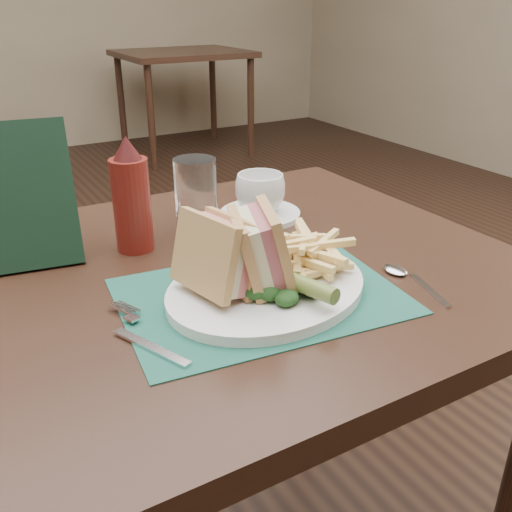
{
  "coord_description": "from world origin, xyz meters",
  "views": [
    {
      "loc": [
        -0.35,
        -1.21,
        1.13
      ],
      "look_at": [
        0.01,
        -0.58,
        0.8
      ],
      "focal_mm": 40.0,
      "sensor_mm": 36.0,
      "label": 1
    }
  ],
  "objects_px": {
    "drinking_glass": "(196,196)",
    "coffee_cup": "(260,193)",
    "check_presenter": "(28,196)",
    "placemat": "(260,296)",
    "sandwich_half_b": "(246,248)",
    "saucer": "(260,214)",
    "ketchup_bottle": "(131,195)",
    "table_bg_right": "(185,103)",
    "plate": "(267,288)",
    "table_main": "(228,451)",
    "sandwich_half_a": "(204,259)"
  },
  "relations": [
    {
      "from": "drinking_glass",
      "to": "coffee_cup",
      "type": "bearing_deg",
      "value": 2.83
    },
    {
      "from": "check_presenter",
      "to": "placemat",
      "type": "bearing_deg",
      "value": -39.54
    },
    {
      "from": "coffee_cup",
      "to": "sandwich_half_b",
      "type": "bearing_deg",
      "value": -124.21
    },
    {
      "from": "sandwich_half_b",
      "to": "saucer",
      "type": "relative_size",
      "value": 0.74
    },
    {
      "from": "placemat",
      "to": "ketchup_bottle",
      "type": "xyz_separation_m",
      "value": [
        -0.09,
        0.24,
        0.09
      ]
    },
    {
      "from": "coffee_cup",
      "to": "saucer",
      "type": "bearing_deg",
      "value": 0.0
    },
    {
      "from": "placemat",
      "to": "drinking_glass",
      "type": "height_order",
      "value": "drinking_glass"
    },
    {
      "from": "table_bg_right",
      "to": "sandwich_half_b",
      "type": "bearing_deg",
      "value": -112.16
    },
    {
      "from": "coffee_cup",
      "to": "drinking_glass",
      "type": "xyz_separation_m",
      "value": [
        -0.13,
        -0.01,
        0.02
      ]
    },
    {
      "from": "plate",
      "to": "saucer",
      "type": "relative_size",
      "value": 2.0
    },
    {
      "from": "drinking_glass",
      "to": "saucer",
      "type": "bearing_deg",
      "value": 2.83
    },
    {
      "from": "ketchup_bottle",
      "to": "check_presenter",
      "type": "distance_m",
      "value": 0.15
    },
    {
      "from": "table_main",
      "to": "coffee_cup",
      "type": "xyz_separation_m",
      "value": [
        0.16,
        0.15,
        0.42
      ]
    },
    {
      "from": "plate",
      "to": "ketchup_bottle",
      "type": "relative_size",
      "value": 1.61
    },
    {
      "from": "placemat",
      "to": "plate",
      "type": "bearing_deg",
      "value": 1.81
    },
    {
      "from": "plate",
      "to": "coffee_cup",
      "type": "xyz_separation_m",
      "value": [
        0.15,
        0.27,
        0.04
      ]
    },
    {
      "from": "plate",
      "to": "ketchup_bottle",
      "type": "distance_m",
      "value": 0.28
    },
    {
      "from": "coffee_cup",
      "to": "table_main",
      "type": "bearing_deg",
      "value": -135.89
    },
    {
      "from": "sandwich_half_b",
      "to": "coffee_cup",
      "type": "height_order",
      "value": "sandwich_half_b"
    },
    {
      "from": "table_main",
      "to": "drinking_glass",
      "type": "height_order",
      "value": "drinking_glass"
    },
    {
      "from": "placemat",
      "to": "check_presenter",
      "type": "distance_m",
      "value": 0.38
    },
    {
      "from": "table_main",
      "to": "placemat",
      "type": "height_order",
      "value": "placemat"
    },
    {
      "from": "plate",
      "to": "sandwich_half_b",
      "type": "relative_size",
      "value": 2.69
    },
    {
      "from": "placemat",
      "to": "sandwich_half_b",
      "type": "xyz_separation_m",
      "value": [
        -0.02,
        0.01,
        0.07
      ]
    },
    {
      "from": "table_bg_right",
      "to": "plate",
      "type": "distance_m",
      "value": 3.73
    },
    {
      "from": "check_presenter",
      "to": "drinking_glass",
      "type": "bearing_deg",
      "value": 6.26
    },
    {
      "from": "table_bg_right",
      "to": "coffee_cup",
      "type": "bearing_deg",
      "value": -111.07
    },
    {
      "from": "table_main",
      "to": "sandwich_half_a",
      "type": "relative_size",
      "value": 8.18
    },
    {
      "from": "sandwich_half_b",
      "to": "drinking_glass",
      "type": "relative_size",
      "value": 0.86
    },
    {
      "from": "saucer",
      "to": "ketchup_bottle",
      "type": "relative_size",
      "value": 0.81
    },
    {
      "from": "plate",
      "to": "sandwich_half_a",
      "type": "relative_size",
      "value": 2.73
    },
    {
      "from": "plate",
      "to": "drinking_glass",
      "type": "height_order",
      "value": "drinking_glass"
    },
    {
      "from": "sandwich_half_b",
      "to": "placemat",
      "type": "bearing_deg",
      "value": -9.94
    },
    {
      "from": "plate",
      "to": "sandwich_half_a",
      "type": "bearing_deg",
      "value": 159.66
    },
    {
      "from": "placemat",
      "to": "ketchup_bottle",
      "type": "height_order",
      "value": "ketchup_bottle"
    },
    {
      "from": "table_main",
      "to": "ketchup_bottle",
      "type": "xyz_separation_m",
      "value": [
        -0.09,
        0.13,
        0.47
      ]
    },
    {
      "from": "sandwich_half_b",
      "to": "saucer",
      "type": "xyz_separation_m",
      "value": [
        0.17,
        0.26,
        -0.07
      ]
    },
    {
      "from": "table_bg_right",
      "to": "ketchup_bottle",
      "type": "relative_size",
      "value": 4.84
    },
    {
      "from": "sandwich_half_b",
      "to": "sandwich_half_a",
      "type": "bearing_deg",
      "value": -159.83
    },
    {
      "from": "sandwich_half_a",
      "to": "check_presenter",
      "type": "bearing_deg",
      "value": 108.45
    },
    {
      "from": "sandwich_half_b",
      "to": "drinking_glass",
      "type": "xyz_separation_m",
      "value": [
        0.04,
        0.25,
        -0.01
      ]
    },
    {
      "from": "table_bg_right",
      "to": "drinking_glass",
      "type": "relative_size",
      "value": 6.92
    },
    {
      "from": "plate",
      "to": "coffee_cup",
      "type": "relative_size",
      "value": 3.26
    },
    {
      "from": "table_main",
      "to": "check_presenter",
      "type": "bearing_deg",
      "value": 146.56
    },
    {
      "from": "placemat",
      "to": "plate",
      "type": "xyz_separation_m",
      "value": [
        0.01,
        0.0,
        0.01
      ]
    },
    {
      "from": "table_main",
      "to": "drinking_glass",
      "type": "xyz_separation_m",
      "value": [
        0.03,
        0.15,
        0.44
      ]
    },
    {
      "from": "sandwich_half_a",
      "to": "table_main",
      "type": "bearing_deg",
      "value": 39.9
    },
    {
      "from": "sandwich_half_b",
      "to": "ketchup_bottle",
      "type": "distance_m",
      "value": 0.25
    },
    {
      "from": "saucer",
      "to": "ketchup_bottle",
      "type": "distance_m",
      "value": 0.27
    },
    {
      "from": "sandwich_half_b",
      "to": "ketchup_bottle",
      "type": "bearing_deg",
      "value": 128.52
    }
  ]
}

